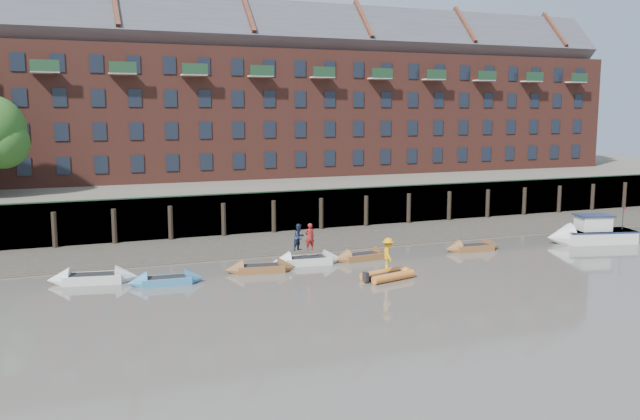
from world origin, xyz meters
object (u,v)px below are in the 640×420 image
rowboat_3 (307,260)px  person_rib_crew (388,254)px  rowboat_1 (166,281)px  rib_tender (389,275)px  person_rower_b (299,237)px  rowboat_4 (362,257)px  rowboat_0 (93,278)px  rowboat_6 (473,248)px  rowboat_2 (261,268)px  motor_launch (584,234)px  person_rower_a (310,237)px

rowboat_3 → person_rib_crew: (2.92, -5.29, 1.23)m
rowboat_1 → rowboat_3: 9.21m
rowboat_1 → rib_tender: (12.07, -3.50, 0.02)m
rowboat_1 → rib_tender: rowboat_1 is taller
person_rower_b → person_rib_crew: size_ratio=0.90×
rowboat_4 → person_rower_b: bearing=171.5°
rowboat_0 → rowboat_6: 24.84m
rowboat_3 → rowboat_2: bearing=-158.1°
rowboat_6 → rib_tender: 10.22m
motor_launch → person_rower_b: (-21.62, 1.21, 1.06)m
person_rower_a → person_rib_crew: (2.79, -5.22, -0.29)m
rowboat_0 → person_rower_a: bearing=9.6°
rowboat_2 → person_rib_crew: 7.72m
rowboat_0 → person_rower_b: (12.29, -0.05, 1.49)m
rib_tender → person_rower_b: 6.58m
rowboat_1 → person_rower_b: size_ratio=2.51×
rowboat_1 → person_rower_a: size_ratio=2.48×
person_rower_a → person_rib_crew: size_ratio=0.91×
rowboat_1 → rowboat_2: 5.77m
rib_tender → person_rib_crew: person_rib_crew is taller
rowboat_0 → rowboat_1: 4.20m
rowboat_4 → motor_launch: motor_launch is taller
rowboat_1 → rowboat_0: bearing=156.7°
person_rower_a → rowboat_3: bearing=-27.7°
rowboat_4 → rowboat_1: bearing=-178.0°
rowboat_2 → rowboat_4: rowboat_2 is taller
person_rower_a → rowboat_1: bearing=8.1°
rowboat_1 → rowboat_3: rowboat_3 is taller
rowboat_1 → rowboat_4: size_ratio=1.01×
rowboat_2 → person_rib_crew: (6.26, -4.34, 1.24)m
rowboat_0 → rowboat_1: (3.75, -1.90, -0.04)m
rowboat_1 → rowboat_2: (5.71, 0.79, 0.00)m
rowboat_3 → rowboat_6: (12.04, -0.40, -0.02)m
rowboat_6 → rowboat_4: bearing=-177.6°
rowboat_1 → rowboat_2: rowboat_2 is taller
rowboat_4 → person_rower_b: person_rower_b is taller
person_rower_a → person_rib_crew: person_rower_a is taller
rowboat_2 → person_rower_a: person_rower_a is taller
rib_tender → person_rib_crew: 1.23m
rowboat_4 → rowboat_6: size_ratio=0.99×
rowboat_4 → person_rower_a: 3.92m
rowboat_1 → motor_launch: bearing=4.7°
rowboat_3 → rowboat_0: bearing=-174.6°
person_rower_a → person_rib_crew: bearing=115.9°
rowboat_2 → person_rower_a: 3.89m
rowboat_3 → person_rower_a: 1.52m
rowboat_0 → rowboat_6: bearing=9.3°
rowboat_0 → rib_tender: 16.71m
rowboat_0 → rib_tender: bearing=-8.2°
rowboat_4 → motor_launch: size_ratio=0.62×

